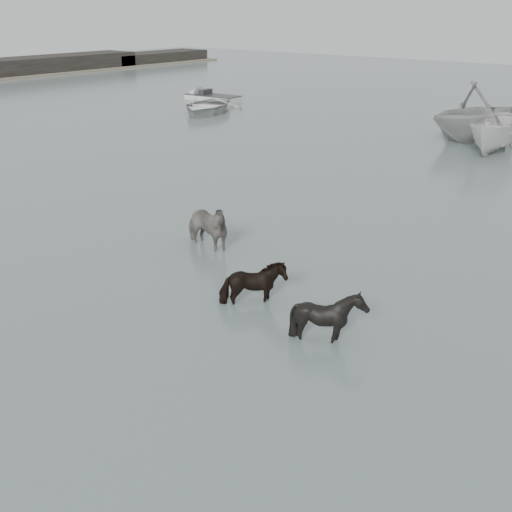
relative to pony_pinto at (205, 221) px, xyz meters
The scene contains 8 objects.
ground 3.37m from the pony_pinto, 50.10° to the right, with size 140.00×140.00×0.00m, color #566661.
pony_pinto is the anchor object (origin of this frame).
pony_dark 4.12m from the pony_pinto, 30.77° to the right, with size 1.34×1.15×1.35m, color black.
pony_black 6.41m from the pony_pinto, 22.82° to the right, with size 1.18×1.33×1.47m, color black.
rowboat_lead 25.31m from the pony_pinto, 132.77° to the left, with size 3.90×5.46×1.13m, color beige.
rowboat_trail 20.96m from the pony_pinto, 89.80° to the left, with size 5.23×6.06×3.19m, color #9EA19F.
boat_small 18.61m from the pony_pinto, 83.71° to the left, with size 1.90×5.06×1.96m, color silver.
skiff_outer 31.46m from the pony_pinto, 131.88° to the left, with size 5.98×1.60×0.75m, color silver, non-canonical shape.
Camera 1 is at (10.28, -10.54, 6.84)m, focal length 45.00 mm.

